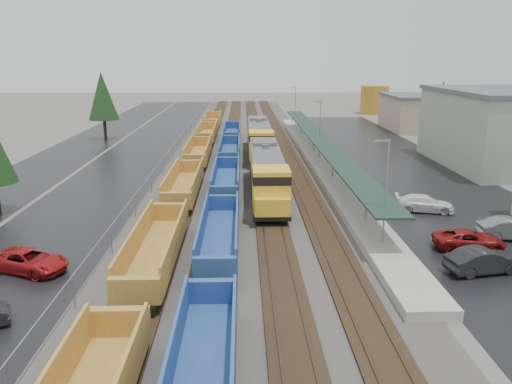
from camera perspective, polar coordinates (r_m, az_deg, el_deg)
ballast_strip at (r=73.98m, az=-1.30°, el=4.89°), size 20.00×160.00×0.08m
trackbed at (r=73.96m, az=-1.30°, el=4.98°), size 14.60×160.00×0.22m
west_parking_lot at (r=75.42m, az=-12.81°, el=4.69°), size 10.00×160.00×0.02m
west_road at (r=77.99m, az=-20.06°, el=4.48°), size 9.00×160.00×0.02m
east_commuter_lot at (r=67.03m, az=15.24°, el=3.24°), size 16.00×100.00×0.02m
station_platform at (r=64.79m, az=7.20°, el=3.91°), size 3.00×80.00×8.00m
chainlink_fence at (r=72.75m, az=-8.84°, el=5.79°), size 0.08×160.04×2.02m
distant_hills at (r=228.36m, az=10.02°, el=11.69°), size 301.00×140.00×25.20m
tree_west_far at (r=86.04m, az=-17.15°, el=10.45°), size 4.84×4.84×11.00m
tree_east at (r=76.55m, az=20.42°, el=9.16°), size 4.40×4.40×10.00m
locomotive_lead at (r=48.24m, az=1.24°, el=2.19°), size 3.09×20.35×4.61m
locomotive_trail at (r=68.85m, az=0.38°, el=6.15°), size 3.09×20.35×4.61m
well_string_yellow at (r=49.01m, az=-8.16°, el=0.75°), size 2.77×114.26×2.46m
well_string_blue at (r=43.20m, az=-3.72°, el=-1.18°), size 2.60×95.18×2.30m
storage_tank at (r=124.63m, az=13.37°, el=10.23°), size 6.59×6.59×6.59m
parked_car_west_c at (r=35.29m, az=-24.54°, el=-7.17°), size 4.13×5.72×1.45m
parked_car_east_a at (r=35.07m, az=24.61°, el=-7.17°), size 2.62×5.13×1.61m
parked_car_east_b at (r=38.84m, az=23.18°, el=-5.07°), size 2.60×5.08×1.37m
parked_car_east_c at (r=46.66m, az=18.67°, el=-1.26°), size 3.10×5.38×1.47m
parked_car_east_e at (r=42.23m, az=27.19°, el=-3.79°), size 1.99×4.96×1.60m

